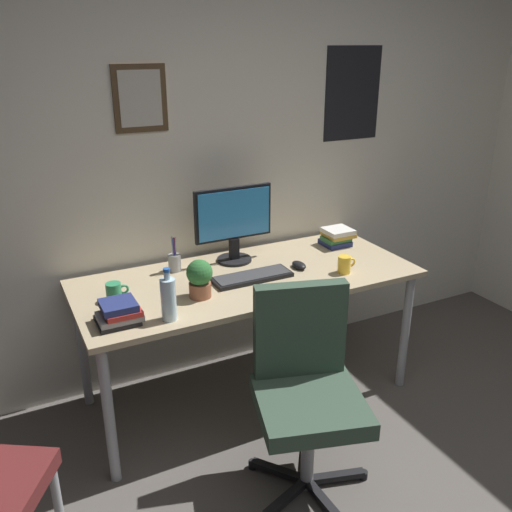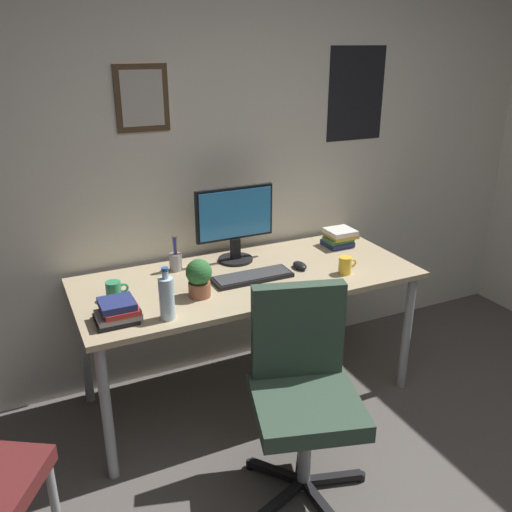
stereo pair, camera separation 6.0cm
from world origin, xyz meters
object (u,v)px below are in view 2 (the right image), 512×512
Objects in this scene: monitor at (235,221)px; water_bottle at (167,298)px; coffee_mug_far at (114,291)px; pen_cup at (176,261)px; computer_mouse at (300,265)px; office_chair at (303,382)px; book_stack_right at (118,312)px; potted_plant at (199,277)px; keyboard at (252,277)px; coffee_mug_near at (345,265)px; book_stack_left at (339,237)px.

monitor reaches higher than water_bottle.
coffee_mug_far is 0.56× the size of pen_cup.
coffee_mug_far is at bearing 177.24° from computer_mouse.
coffee_mug_far is (-0.18, 0.30, -0.06)m from water_bottle.
office_chair is 0.89m from book_stack_right.
pen_cup is at bearing 106.25° from office_chair.
potted_plant is at bearing 37.09° from water_bottle.
potted_plant is at bearing -89.18° from pen_cup.
keyboard is at bearing 12.62° from book_stack_right.
keyboard is at bearing -5.34° from coffee_mug_far.
potted_plant reaches higher than computer_mouse.
monitor is 0.52m from potted_plant.
computer_mouse is 1.01× the size of coffee_mug_near.
keyboard is 2.17× the size of book_stack_right.
monitor is at bearing 30.28° from book_stack_right.
monitor is 0.78m from water_bottle.
water_bottle reaches higher than coffee_mug_near.
potted_plant reaches higher than office_chair.
monitor is 2.32× the size of book_stack_right.
water_bottle is 1.29× the size of potted_plant.
monitor is at bearing 136.35° from computer_mouse.
book_stack_left is (0.68, -0.05, -0.18)m from monitor.
water_bottle is 0.36m from coffee_mug_far.
pen_cup reaches higher than computer_mouse.
computer_mouse is 0.98× the size of coffee_mug_far.
water_bottle is (-0.84, -0.25, 0.09)m from computer_mouse.
coffee_mug_near is (0.19, -0.17, 0.03)m from computer_mouse.
book_stack_right is at bearing -149.72° from monitor.
coffee_mug_near is 0.82m from potted_plant.
water_bottle is at bearing -137.14° from monitor.
coffee_mug_far is at bearing 169.86° from coffee_mug_near.
keyboard is at bearing 13.39° from potted_plant.
potted_plant is at bearing 175.02° from coffee_mug_near.
coffee_mug_far is at bearing -149.47° from pen_cup.
keyboard is at bearing 163.11° from coffee_mug_near.
book_stack_right reaches higher than coffee_mug_far.
coffee_mug_far is at bearing 120.31° from water_bottle.
water_bottle is 0.57m from pen_cup.
water_bottle is at bearing -18.44° from book_stack_right.
pen_cup reaches higher than office_chair.
office_chair is at bearing -73.75° from pen_cup.
pen_cup is (-0.82, 0.44, 0.01)m from coffee_mug_near.
coffee_mug_far is (-1.01, 0.05, 0.03)m from computer_mouse.
book_stack_right reaches higher than computer_mouse.
book_stack_left is at bearing 61.17° from coffee_mug_near.
keyboard is at bearing -41.48° from pen_cup.
computer_mouse is 0.45m from book_stack_left.
water_bottle is 0.26m from potted_plant.
potted_plant is at bearing -166.61° from keyboard.
coffee_mug_far is (-0.71, 0.07, 0.03)m from keyboard.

